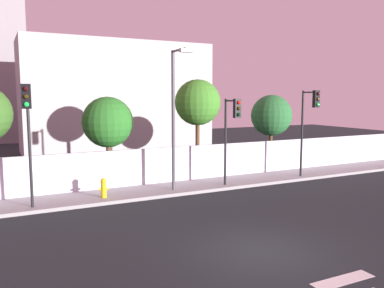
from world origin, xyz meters
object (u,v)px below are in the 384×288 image
object	(u,v)px
traffic_light_left	(310,115)
traffic_light_right	(232,123)
roadside_tree_midleft	(108,122)
roadside_tree_rightmost	(271,116)
street_lamp_curbside	(175,109)
traffic_light_center	(28,120)
roadside_tree_midright	(198,103)
fire_hydrant	(104,187)

from	to	relation	value
traffic_light_left	traffic_light_right	xyz separation A→B (m)	(-4.93, -0.04, -0.29)
roadside_tree_midleft	traffic_light_left	bearing A→B (deg)	-19.70
roadside_tree_rightmost	roadside_tree_midleft	bearing A→B (deg)	180.00
traffic_light_left	traffic_light_right	world-z (taller)	traffic_light_left
traffic_light_left	street_lamp_curbside	world-z (taller)	street_lamp_curbside
traffic_light_center	street_lamp_curbside	distance (m)	6.36
roadside_tree_midright	fire_hydrant	bearing A→B (deg)	-154.83
traffic_light_center	roadside_tree_midleft	bearing A→B (deg)	42.41
traffic_light_right	fire_hydrant	xyz separation A→B (m)	(-6.11, 0.75, -2.68)
roadside_tree_midright	traffic_light_right	bearing A→B (deg)	-90.28
street_lamp_curbside	roadside_tree_rightmost	distance (m)	8.55
fire_hydrant	roadside_tree_midright	bearing A→B (deg)	25.17
traffic_light_left	roadside_tree_rightmost	bearing A→B (deg)	85.92
traffic_light_center	roadside_tree_midleft	world-z (taller)	traffic_light_center
traffic_light_left	roadside_tree_midright	distance (m)	6.12
roadside_tree_midright	roadside_tree_rightmost	bearing A→B (deg)	0.00
traffic_light_center	roadside_tree_rightmost	xyz separation A→B (m)	(14.28, 3.65, -0.30)
traffic_light_left	roadside_tree_rightmost	distance (m)	3.61
traffic_light_left	traffic_light_right	distance (m)	4.94
traffic_light_center	roadside_tree_rightmost	world-z (taller)	traffic_light_center
traffic_light_center	roadside_tree_midleft	distance (m)	5.42
roadside_tree_rightmost	street_lamp_curbside	bearing A→B (deg)	-158.66
roadside_tree_midright	roadside_tree_rightmost	size ratio (longest dim) A/B	1.18
traffic_light_left	roadside_tree_rightmost	world-z (taller)	traffic_light_left
traffic_light_left	roadside_tree_midleft	size ratio (longest dim) A/B	1.04
traffic_light_left	fire_hydrant	world-z (taller)	traffic_light_left
street_lamp_curbside	roadside_tree_midleft	bearing A→B (deg)	127.03
traffic_light_left	traffic_light_center	distance (m)	14.02
traffic_light_center	roadside_tree_rightmost	size ratio (longest dim) A/B	1.04
fire_hydrant	roadside_tree_midright	size ratio (longest dim) A/B	0.16
fire_hydrant	roadside_tree_midleft	xyz separation A→B (m)	(1.00, 2.88, 2.64)
traffic_light_center	roadside_tree_rightmost	distance (m)	14.74
traffic_light_left	street_lamp_curbside	distance (m)	7.72
traffic_light_left	fire_hydrant	bearing A→B (deg)	176.29
roadside_tree_midright	traffic_light_center	bearing A→B (deg)	-158.20
traffic_light_right	roadside_tree_midright	bearing A→B (deg)	89.72
fire_hydrant	roadside_tree_rightmost	world-z (taller)	roadside_tree_rightmost
fire_hydrant	roadside_tree_midright	distance (m)	7.66
traffic_light_right	roadside_tree_midleft	distance (m)	6.26
traffic_light_right	roadside_tree_midright	size ratio (longest dim) A/B	0.78
traffic_light_center	street_lamp_curbside	xyz separation A→B (m)	(6.33, 0.54, 0.30)
traffic_light_right	roadside_tree_midleft	xyz separation A→B (m)	(-5.10, 3.63, -0.04)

